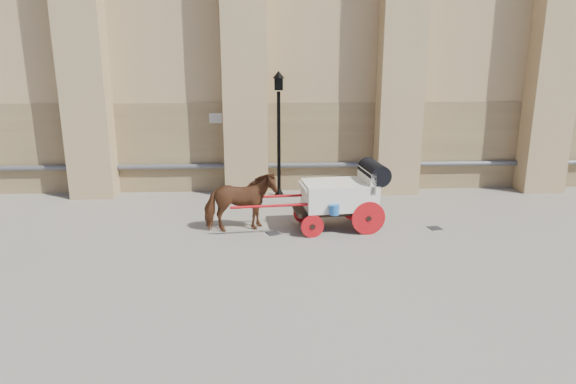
{
  "coord_description": "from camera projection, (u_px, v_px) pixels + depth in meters",
  "views": [
    {
      "loc": [
        -0.47,
        -13.07,
        4.54
      ],
      "look_at": [
        0.18,
        -0.08,
        1.04
      ],
      "focal_mm": 32.0,
      "sensor_mm": 36.0,
      "label": 1
    }
  ],
  "objects": [
    {
      "name": "drain_grate_far",
      "position": [
        435.0,
        228.0,
        13.82
      ],
      "size": [
        0.37,
        0.37,
        0.01
      ],
      "primitive_type": "cube",
      "rotation": [
        0.0,
        0.0,
        0.19
      ],
      "color": "black",
      "rests_on": "ground"
    },
    {
      "name": "carriage",
      "position": [
        344.0,
        193.0,
        13.61
      ],
      "size": [
        4.2,
        1.59,
        1.8
      ],
      "rotation": [
        0.0,
        0.0,
        0.1
      ],
      "color": "black",
      "rests_on": "ground"
    },
    {
      "name": "horse",
      "position": [
        240.0,
        202.0,
        13.44
      ],
      "size": [
        1.99,
        1.21,
        1.57
      ],
      "primitive_type": "imported",
      "rotation": [
        0.0,
        0.0,
        1.78
      ],
      "color": "brown",
      "rests_on": "ground"
    },
    {
      "name": "drain_grate_near",
      "position": [
        273.0,
        233.0,
        13.42
      ],
      "size": [
        0.42,
        0.42,
        0.01
      ],
      "primitive_type": "cube",
      "rotation": [
        0.0,
        0.0,
        0.41
      ],
      "color": "black",
      "rests_on": "ground"
    },
    {
      "name": "street_lamp",
      "position": [
        279.0,
        131.0,
        16.48
      ],
      "size": [
        0.38,
        0.38,
        4.04
      ],
      "color": "black",
      "rests_on": "ground"
    },
    {
      "name": "ground",
      "position": [
        281.0,
        228.0,
        13.81
      ],
      "size": [
        90.0,
        90.0,
        0.0
      ],
      "primitive_type": "plane",
      "color": "slate",
      "rests_on": "ground"
    }
  ]
}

